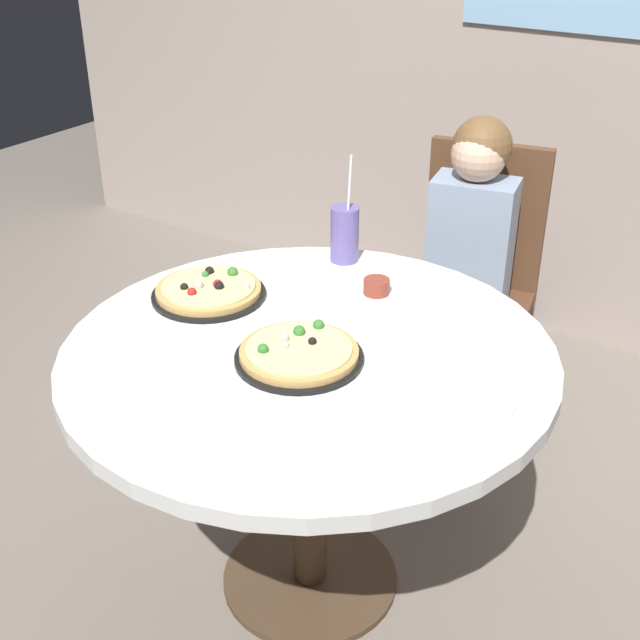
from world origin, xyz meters
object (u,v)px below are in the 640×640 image
object	(u,v)px
sauce_bowl	(377,286)
plate_small	(475,398)
diner_child	(460,306)
soda_cup	(345,234)
dining_table	(309,384)
pizza_cheese	(209,291)
pizza_veggie	(299,354)
chair_wooden	(475,271)

from	to	relation	value
sauce_bowl	plate_small	xyz separation A→B (m)	(0.42, -0.32, -0.02)
diner_child	soda_cup	distance (m)	0.56
diner_child	plate_small	distance (m)	0.97
dining_table	sauce_bowl	size ratio (longest dim) A/B	16.64
pizza_cheese	soda_cup	distance (m)	0.43
dining_table	pizza_cheese	bearing A→B (deg)	168.69
soda_cup	diner_child	bearing A→B (deg)	62.95
dining_table	pizza_cheese	size ratio (longest dim) A/B	3.90
pizza_cheese	pizza_veggie	bearing A→B (deg)	-19.18
dining_table	sauce_bowl	world-z (taller)	sauce_bowl
chair_wooden	pizza_veggie	bearing A→B (deg)	-88.38
diner_child	soda_cup	bearing A→B (deg)	-117.05
sauce_bowl	plate_small	bearing A→B (deg)	-36.88
dining_table	pizza_cheese	xyz separation A→B (m)	(-0.36, 0.07, 0.12)
diner_child	plate_small	world-z (taller)	diner_child
sauce_bowl	soda_cup	bearing A→B (deg)	144.24
dining_table	chair_wooden	size ratio (longest dim) A/B	1.23
soda_cup	chair_wooden	bearing A→B (deg)	73.52
chair_wooden	sauce_bowl	xyz separation A→B (m)	(0.01, -0.70, 0.24)
chair_wooden	pizza_cheese	xyz separation A→B (m)	(-0.34, -0.96, 0.24)
dining_table	plate_small	size ratio (longest dim) A/B	6.47
diner_child	soda_cup	xyz separation A→B (m)	(-0.20, -0.40, 0.35)
diner_child	plate_small	bearing A→B (deg)	-64.54
dining_table	sauce_bowl	distance (m)	0.35
chair_wooden	pizza_cheese	world-z (taller)	chair_wooden
chair_wooden	pizza_veggie	xyz separation A→B (m)	(0.03, -1.09, 0.24)
pizza_veggie	plate_small	bearing A→B (deg)	10.19
dining_table	plate_small	xyz separation A→B (m)	(0.42, 0.01, 0.11)
diner_child	pizza_veggie	size ratio (longest dim) A/B	3.65
pizza_veggie	diner_child	bearing A→B (deg)	89.94
chair_wooden	soda_cup	world-z (taller)	soda_cup
soda_cup	sauce_bowl	bearing A→B (deg)	-35.76
pizza_cheese	diner_child	bearing A→B (deg)	64.34
soda_cup	pizza_veggie	bearing A→B (deg)	-68.83
dining_table	diner_child	bearing A→B (deg)	89.03
dining_table	plate_small	world-z (taller)	plate_small
sauce_bowl	plate_small	world-z (taller)	sauce_bowl
chair_wooden	plate_small	distance (m)	1.13
dining_table	pizza_veggie	bearing A→B (deg)	-76.92
pizza_veggie	soda_cup	distance (m)	0.56
dining_table	chair_wooden	xyz separation A→B (m)	(-0.02, 1.04, -0.12)
chair_wooden	sauce_bowl	distance (m)	0.74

